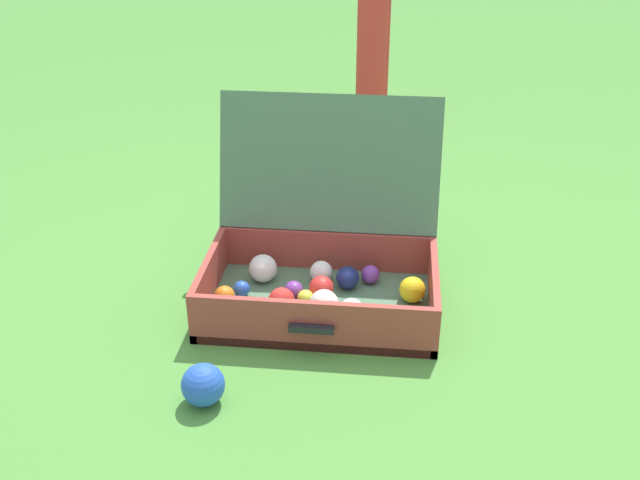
% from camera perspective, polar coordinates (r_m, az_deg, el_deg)
% --- Properties ---
extents(ground_plane, '(16.00, 16.00, 0.00)m').
position_cam_1_polar(ground_plane, '(1.97, 1.37, -6.19)').
color(ground_plane, '#4C8C38').
extents(open_suitcase, '(0.62, 0.53, 0.51)m').
position_cam_1_polar(open_suitcase, '(2.00, 0.06, -1.68)').
color(open_suitcase, '#4C7051').
rests_on(open_suitcase, ground).
extents(stray_ball_on_grass, '(0.10, 0.10, 0.10)m').
position_cam_1_polar(stray_ball_on_grass, '(1.70, -8.97, -10.93)').
color(stray_ball_on_grass, blue).
rests_on(stray_ball_on_grass, ground).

